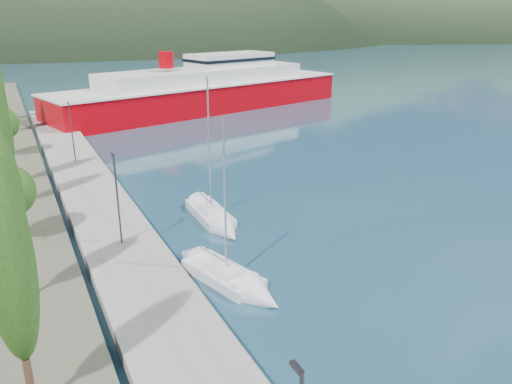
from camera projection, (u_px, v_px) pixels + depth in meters
ground at (67, 78)px, 124.69m from camera, size 1400.00×1400.00×0.00m
quay at (95, 200)px, 41.60m from camera, size 5.00×88.00×0.80m
tree_row at (1, 130)px, 41.83m from camera, size 3.47×63.32×10.46m
lamp_posts at (118, 197)px, 31.54m from camera, size 0.15×44.27×6.06m
sailboat_near at (243, 287)px, 28.59m from camera, size 4.19×7.77×10.70m
sailboat_mid at (219, 223)px, 37.33m from camera, size 2.35×8.20×11.72m
ferry at (206, 91)px, 82.02m from camera, size 52.57×23.48×10.23m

